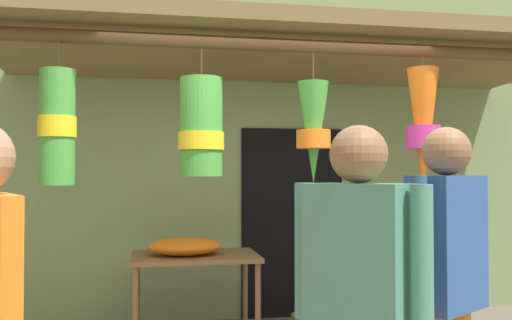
{
  "coord_description": "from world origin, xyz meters",
  "views": [
    {
      "loc": [
        -0.86,
        -3.72,
        1.51
      ],
      "look_at": [
        0.1,
        1.52,
        1.65
      ],
      "focal_mm": 39.51,
      "sensor_mm": 36.0,
      "label": 1
    }
  ],
  "objects_px": {
    "display_table": "(195,264)",
    "folding_chair": "(325,299)",
    "flower_heap_on_table": "(186,246)",
    "customer_foreground": "(359,301)",
    "passerby_at_right": "(447,273)"
  },
  "relations": [
    {
      "from": "display_table",
      "to": "folding_chair",
      "type": "xyz_separation_m",
      "value": [
        0.99,
        -0.79,
        -0.19
      ]
    },
    {
      "from": "flower_heap_on_table",
      "to": "folding_chair",
      "type": "relative_size",
      "value": 0.78
    },
    {
      "from": "display_table",
      "to": "flower_heap_on_table",
      "type": "relative_size",
      "value": 1.74
    },
    {
      "from": "flower_heap_on_table",
      "to": "customer_foreground",
      "type": "distance_m",
      "value": 3.05
    },
    {
      "from": "customer_foreground",
      "to": "passerby_at_right",
      "type": "bearing_deg",
      "value": 33.79
    },
    {
      "from": "display_table",
      "to": "flower_heap_on_table",
      "type": "height_order",
      "value": "flower_heap_on_table"
    },
    {
      "from": "folding_chair",
      "to": "customer_foreground",
      "type": "distance_m",
      "value": 2.39
    },
    {
      "from": "customer_foreground",
      "to": "passerby_at_right",
      "type": "distance_m",
      "value": 0.72
    },
    {
      "from": "flower_heap_on_table",
      "to": "folding_chair",
      "type": "height_order",
      "value": "flower_heap_on_table"
    },
    {
      "from": "display_table",
      "to": "customer_foreground",
      "type": "height_order",
      "value": "customer_foreground"
    },
    {
      "from": "display_table",
      "to": "flower_heap_on_table",
      "type": "distance_m",
      "value": 0.19
    },
    {
      "from": "flower_heap_on_table",
      "to": "display_table",
      "type": "bearing_deg",
      "value": 33.24
    },
    {
      "from": "passerby_at_right",
      "to": "flower_heap_on_table",
      "type": "bearing_deg",
      "value": 113.01
    },
    {
      "from": "display_table",
      "to": "passerby_at_right",
      "type": "height_order",
      "value": "passerby_at_right"
    },
    {
      "from": "flower_heap_on_table",
      "to": "folding_chair",
      "type": "xyz_separation_m",
      "value": [
        1.07,
        -0.74,
        -0.36
      ]
    }
  ]
}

